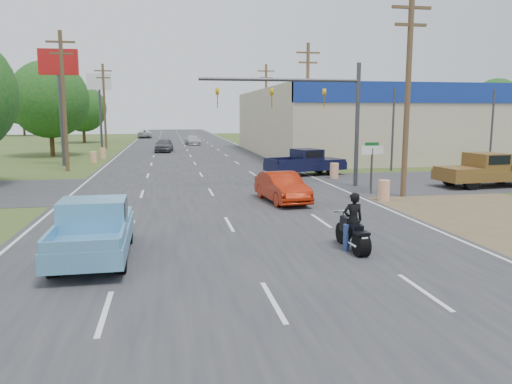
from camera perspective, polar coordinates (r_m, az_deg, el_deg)
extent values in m
plane|color=#3D4C1E|center=(11.32, 1.97, -12.50)|extent=(200.00, 200.00, 0.00)
cube|color=#2D2D30|center=(50.52, -7.51, 4.11)|extent=(15.00, 180.00, 0.02)
cube|color=#2D2D30|center=(28.69, -5.51, 0.58)|extent=(120.00, 10.00, 0.02)
cube|color=brown|center=(24.57, 22.68, -1.48)|extent=(8.00, 18.00, 0.01)
cube|color=#B7A88C|center=(60.84, 24.40, 7.30)|extent=(50.00, 28.00, 6.60)
cylinder|color=#4C3823|center=(26.10, 16.93, 10.41)|extent=(0.28, 0.28, 10.00)
cube|color=#4C3823|center=(26.57, 17.36, 19.49)|extent=(2.00, 0.14, 0.14)
cube|color=#4C3823|center=(26.43, 17.27, 17.79)|extent=(1.60, 0.14, 0.14)
cylinder|color=#4C3823|center=(42.94, 5.89, 9.98)|extent=(0.28, 0.28, 10.00)
cube|color=#4C3823|center=(43.23, 5.98, 15.56)|extent=(2.00, 0.14, 0.14)
cube|color=#4C3823|center=(43.15, 5.96, 14.50)|extent=(1.60, 0.14, 0.14)
cylinder|color=#4C3823|center=(60.46, 1.16, 9.69)|extent=(0.28, 0.28, 10.00)
cube|color=#4C3823|center=(60.66, 1.17, 13.66)|extent=(2.00, 0.14, 0.14)
cube|color=#4C3823|center=(60.60, 1.17, 12.90)|extent=(1.60, 0.14, 0.14)
cylinder|color=#4C3823|center=(39.00, -21.11, 9.56)|extent=(0.28, 0.28, 10.00)
cube|color=#4C3823|center=(39.32, -21.46, 15.68)|extent=(2.00, 0.14, 0.14)
cube|color=#4C3823|center=(39.23, -21.39, 14.53)|extent=(1.60, 0.14, 0.14)
cylinder|color=#4C3823|center=(62.74, -16.93, 9.28)|extent=(0.28, 0.28, 10.00)
cube|color=#4C3823|center=(62.94, -17.10, 13.10)|extent=(2.00, 0.14, 0.14)
cube|color=#4C3823|center=(62.88, -17.07, 12.38)|extent=(1.60, 0.14, 0.14)
cylinder|color=#422D19|center=(53.57, -22.29, 5.52)|extent=(0.44, 0.44, 3.24)
sphere|color=#144717|center=(53.53, -22.54, 9.75)|extent=(7.56, 7.56, 7.56)
cylinder|color=#422D19|center=(77.29, -19.07, 6.39)|extent=(0.44, 0.44, 2.88)
sphere|color=#144717|center=(77.25, -19.20, 8.99)|extent=(6.72, 6.72, 6.72)
cylinder|color=#422D19|center=(98.63, 25.62, 6.65)|extent=(0.44, 0.44, 3.60)
sphere|color=#144717|center=(98.62, 25.79, 9.20)|extent=(8.40, 8.40, 8.40)
cylinder|color=#422D19|center=(110.15, 7.04, 7.54)|extent=(0.44, 0.44, 3.42)
sphere|color=#144717|center=(110.13, 7.08, 9.71)|extent=(7.98, 7.98, 7.98)
cylinder|color=#422D19|center=(108.93, -25.00, 6.86)|extent=(0.44, 0.44, 3.78)
sphere|color=#144717|center=(108.94, -25.16, 9.29)|extent=(8.82, 8.82, 8.82)
cylinder|color=orange|center=(24.80, 14.41, 0.18)|extent=(0.56, 0.56, 1.00)
cylinder|color=orange|center=(32.78, 8.93, 2.41)|extent=(0.56, 0.56, 1.00)
cylinder|color=orange|center=(44.90, -18.09, 3.79)|extent=(0.56, 0.56, 1.00)
cylinder|color=orange|center=(48.81, -17.10, 4.21)|extent=(0.56, 0.56, 1.00)
cylinder|color=#3F3F44|center=(43.11, -21.38, 8.76)|extent=(0.30, 0.30, 9.00)
cube|color=#B21414|center=(43.30, -21.66, 13.65)|extent=(3.00, 0.35, 2.00)
cylinder|color=#3F3F44|center=(66.82, -17.36, 8.78)|extent=(0.30, 0.30, 9.00)
cube|color=white|center=(66.95, -17.51, 11.95)|extent=(3.00, 0.35, 2.00)
cylinder|color=#3F3F44|center=(26.60, 13.09, 2.32)|extent=(0.08, 0.08, 2.40)
cube|color=white|center=(26.50, 13.17, 4.69)|extent=(1.20, 0.05, 0.45)
cylinder|color=#3F3F44|center=(28.21, 13.02, 2.69)|extent=(0.08, 0.08, 2.40)
cube|color=#0C591E|center=(28.10, 13.11, 5.32)|extent=(0.80, 0.04, 0.22)
cylinder|color=#3F3F44|center=(29.34, 11.48, 7.47)|extent=(0.24, 0.24, 7.00)
cylinder|color=#3F3F44|center=(28.07, 2.85, 12.69)|extent=(9.00, 0.18, 0.18)
imported|color=gold|center=(28.70, 7.81, 11.63)|extent=(0.18, 0.40, 1.10)
imported|color=gold|center=(27.93, 1.82, 11.79)|extent=(0.18, 0.40, 1.10)
imported|color=gold|center=(27.48, -4.45, 11.81)|extent=(0.18, 0.40, 1.10)
imported|color=#981C07|center=(23.58, 2.99, 0.51)|extent=(2.00, 4.42, 1.41)
cylinder|color=black|center=(14.96, 11.93, -5.95)|extent=(0.37, 0.71, 0.69)
cylinder|color=black|center=(16.31, 9.72, -4.66)|extent=(0.16, 0.70, 0.69)
cube|color=black|center=(15.58, 10.77, -4.17)|extent=(0.29, 1.26, 0.31)
cube|color=black|center=(15.77, 10.42, -3.23)|extent=(0.30, 0.59, 0.23)
cube|color=black|center=(15.27, 11.26, -3.82)|extent=(0.34, 0.59, 0.10)
cylinder|color=white|center=(16.01, 10.00, -2.16)|extent=(0.68, 0.08, 0.05)
cube|color=white|center=(14.70, 12.34, -5.30)|extent=(0.19, 0.03, 0.13)
imported|color=black|center=(15.40, 11.02, -3.56)|extent=(0.64, 0.44, 1.71)
cylinder|color=black|center=(16.81, -20.19, -4.49)|extent=(0.31, 0.80, 0.80)
cylinder|color=black|center=(16.62, -14.48, -4.37)|extent=(0.31, 0.80, 0.80)
cylinder|color=black|center=(13.85, -22.22, -7.41)|extent=(0.31, 0.80, 0.80)
cylinder|color=black|center=(13.62, -15.25, -7.33)|extent=(0.31, 0.80, 0.80)
cube|color=#5C9DC6|center=(15.14, -18.03, -4.96)|extent=(2.07, 5.21, 0.52)
cube|color=#5C9DC6|center=(16.58, -17.44, -2.60)|extent=(1.92, 2.00, 0.18)
cube|color=#5C9DC6|center=(15.10, -18.10, -2.38)|extent=(1.86, 1.58, 0.85)
cube|color=black|center=(15.08, -18.13, -1.82)|extent=(1.89, 1.27, 0.45)
cube|color=#5C9DC6|center=(12.61, -19.50, -5.92)|extent=(1.83, 0.11, 0.30)
cylinder|color=black|center=(35.81, 7.16, 2.85)|extent=(0.89, 0.52, 0.83)
cylinder|color=black|center=(34.36, 8.73, 2.57)|extent=(0.89, 0.52, 0.83)
cylinder|color=black|center=(34.18, 2.56, 2.63)|extent=(0.89, 0.52, 0.83)
cylinder|color=black|center=(32.66, 3.99, 2.32)|extent=(0.89, 0.52, 0.83)
cube|color=black|center=(34.20, 5.66, 2.98)|extent=(5.78, 3.44, 0.54)
cube|color=black|center=(35.03, 7.95, 3.64)|extent=(2.51, 2.45, 0.19)
cube|color=black|center=(34.19, 5.83, 4.17)|extent=(2.07, 2.28, 0.89)
cube|color=black|center=(34.18, 5.83, 4.43)|extent=(1.77, 2.23, 0.47)
cube|color=black|center=(32.87, 1.69, 3.52)|extent=(0.59, 1.87, 0.31)
cylinder|color=black|center=(29.80, 23.44, 1.05)|extent=(0.93, 0.42, 0.90)
cylinder|color=black|center=(31.29, 21.28, 1.51)|extent=(0.93, 0.42, 0.90)
cylinder|color=black|center=(33.49, 26.14, 1.66)|extent=(0.93, 0.42, 0.90)
cube|color=brown|center=(31.61, 24.89, 1.82)|extent=(6.04, 2.78, 0.59)
cube|color=brown|center=(30.47, 22.40, 2.44)|extent=(2.41, 2.33, 0.20)
cube|color=brown|center=(31.46, 24.82, 3.20)|extent=(1.94, 2.22, 0.96)
cube|color=black|center=(31.45, 24.84, 3.50)|extent=(1.59, 2.24, 0.51)
imported|color=#4F4F54|center=(56.19, -10.46, 5.28)|extent=(2.23, 4.60, 1.51)
imported|color=silver|center=(69.19, -7.24, 5.90)|extent=(2.27, 4.53, 1.26)
imported|color=#BBBBBB|center=(90.80, -12.61, 6.51)|extent=(2.67, 5.39, 1.47)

